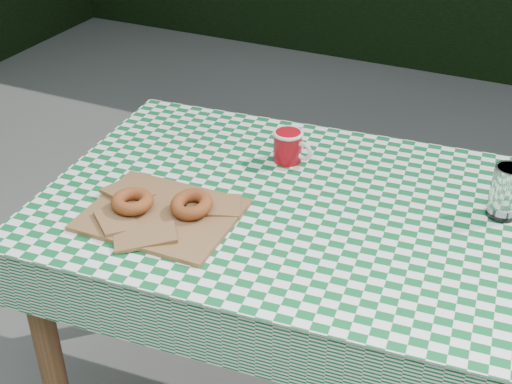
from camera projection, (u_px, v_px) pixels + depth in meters
table at (294, 327)px, 1.77m from camera, size 1.21×0.86×0.75m
tablecloth at (299, 204)px, 1.57m from camera, size 1.23×0.88×0.01m
paper_bag at (162, 213)px, 1.51m from camera, size 0.33×0.27×0.02m
bagel_front at (132, 201)px, 1.51m from camera, size 0.13×0.13×0.03m
bagel_back at (191, 204)px, 1.50m from camera, size 0.12×0.12×0.03m
coffee_mug at (288, 146)px, 1.71m from camera, size 0.16×0.16×0.08m
drinking_glass at (506, 192)px, 1.49m from camera, size 0.09×0.09×0.12m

